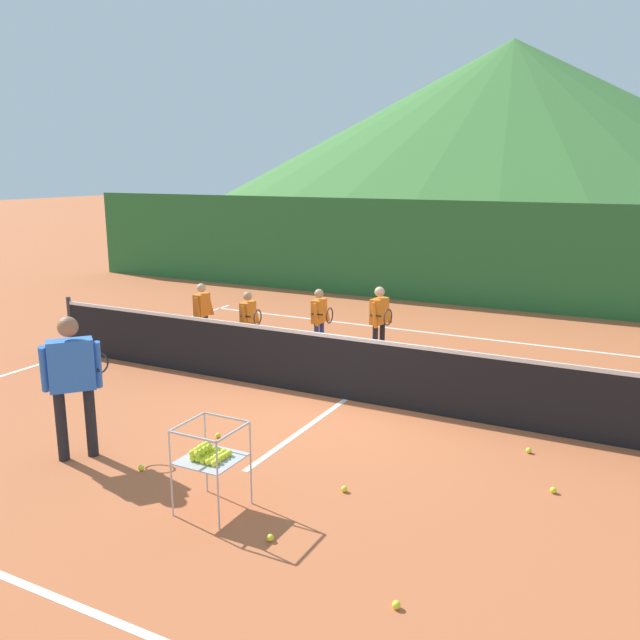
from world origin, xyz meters
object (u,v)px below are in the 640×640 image
object	(u,v)px
student_2	(320,315)
instructor	(72,374)
tennis_net	(346,367)
student_0	(202,309)
tennis_ball_7	(529,450)
tennis_ball_10	(344,489)
student_1	(249,318)
ball_cart	(209,455)
tennis_ball_6	(218,435)
student_3	(380,316)
tennis_ball_2	(553,490)
tennis_ball_8	(270,538)
tennis_ball_9	(396,605)
tennis_ball_1	(141,468)

from	to	relation	value
student_2	instructor	bearing A→B (deg)	-95.31
tennis_net	student_0	distance (m)	3.96
student_0	tennis_ball_7	xyz separation A→B (m)	(6.46, -2.12, -0.71)
instructor	tennis_ball_10	distance (m)	3.39
student_1	tennis_ball_7	size ratio (longest dim) A/B	17.54
ball_cart	tennis_ball_6	distance (m)	1.90
student_3	tennis_ball_2	xyz separation A→B (m)	(3.57, -3.82, -0.76)
tennis_ball_6	tennis_ball_10	size ratio (longest dim) A/B	1.00
tennis_ball_8	tennis_ball_10	distance (m)	1.19
tennis_ball_6	instructor	bearing A→B (deg)	-132.54
tennis_net	student_0	bearing A→B (deg)	159.01
instructor	student_2	world-z (taller)	instructor
tennis_ball_2	tennis_ball_10	size ratio (longest dim) A/B	1.00
tennis_ball_2	instructor	bearing A→B (deg)	-162.15
tennis_ball_7	tennis_ball_10	bearing A→B (deg)	-129.17
student_1	tennis_ball_8	xyz separation A→B (m)	(3.58, -5.11, -0.69)
tennis_ball_2	tennis_ball_9	xyz separation A→B (m)	(-0.80, -2.53, 0.00)
student_3	tennis_ball_6	xyz separation A→B (m)	(-0.46, -4.25, -0.76)
tennis_ball_2	tennis_ball_8	world-z (taller)	same
tennis_net	tennis_ball_8	size ratio (longest dim) A/B	167.34
student_2	tennis_ball_2	world-z (taller)	student_2
student_1	ball_cart	xyz separation A→B (m)	(2.75, -4.88, -0.13)
student_0	tennis_ball_9	bearing A→B (deg)	-42.50
ball_cart	student_1	bearing A→B (deg)	119.40
ball_cart	tennis_ball_2	bearing A→B (deg)	32.75
tennis_ball_1	tennis_ball_6	distance (m)	1.19
student_0	tennis_ball_8	distance (m)	7.05
tennis_ball_6	tennis_ball_7	distance (m)	3.85
tennis_ball_10	tennis_ball_6	bearing A→B (deg)	164.62
tennis_ball_2	tennis_ball_9	world-z (taller)	same
student_2	tennis_ball_8	world-z (taller)	student_2
tennis_ball_6	tennis_ball_9	bearing A→B (deg)	-33.09
tennis_ball_9	tennis_ball_10	xyz separation A→B (m)	(-1.18, 1.54, 0.00)
student_2	tennis_ball_1	xyz separation A→B (m)	(0.42, -5.22, -0.70)
student_0	student_3	distance (m)	3.40
tennis_net	student_3	xyz separation A→B (m)	(-0.38, 2.20, 0.30)
tennis_net	tennis_ball_9	bearing A→B (deg)	-60.09
ball_cart	tennis_ball_1	bearing A→B (deg)	164.71
student_0	ball_cart	bearing A→B (deg)	-52.17
student_0	tennis_ball_6	size ratio (longest dim) A/B	18.25
student_0	tennis_ball_6	bearing A→B (deg)	-50.58
student_1	tennis_ball_8	bearing A→B (deg)	-54.94
student_0	tennis_ball_1	size ratio (longest dim) A/B	18.25
tennis_ball_8	tennis_ball_9	xyz separation A→B (m)	(1.38, -0.36, 0.00)
student_3	tennis_ball_9	world-z (taller)	student_3
tennis_ball_6	tennis_ball_8	size ratio (longest dim) A/B	1.00
tennis_ball_8	student_0	bearing A→B (deg)	132.07
student_3	tennis_ball_7	xyz separation A→B (m)	(3.15, -2.90, -0.76)
ball_cart	tennis_ball_8	xyz separation A→B (m)	(0.84, -0.23, -0.56)
student_0	student_2	world-z (taller)	student_0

